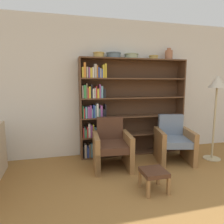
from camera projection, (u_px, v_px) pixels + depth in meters
wall_back at (134, 88)px, 4.28m from camera, size 12.00×0.06×2.75m
bookshelf at (123, 108)px, 4.10m from camera, size 2.20×0.30×1.96m
bowl_stoneware at (99, 55)px, 3.81m from camera, size 0.22×0.22×0.10m
bowl_slate at (114, 55)px, 3.88m from camera, size 0.29×0.29×0.10m
bowl_brass at (131, 56)px, 3.97m from camera, size 0.29×0.29×0.10m
bowl_olive at (154, 57)px, 4.09m from camera, size 0.19×0.19×0.08m
vase_tall at (169, 55)px, 4.16m from camera, size 0.16×0.16×0.24m
armchair_leather at (112, 146)px, 3.54m from camera, size 0.70×0.73×0.86m
armchair_cushioned at (173, 141)px, 3.83m from camera, size 0.78×0.81×0.86m
floor_lamp at (217, 89)px, 3.75m from camera, size 0.32×0.32×1.63m
footstool at (154, 174)px, 2.75m from camera, size 0.33×0.33×0.30m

